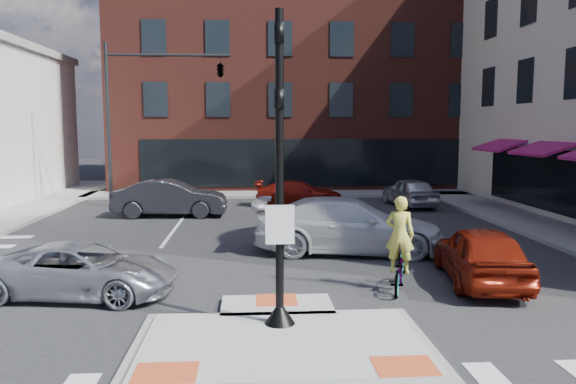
{
  "coord_description": "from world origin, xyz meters",
  "views": [
    {
      "loc": [
        -0.54,
        -10.18,
        3.95
      ],
      "look_at": [
        0.56,
        6.43,
        2.0
      ],
      "focal_mm": 35.0,
      "sensor_mm": 36.0,
      "label": 1
    }
  ],
  "objects": [
    {
      "name": "ground",
      "position": [
        0.0,
        0.0,
        0.0
      ],
      "size": [
        120.0,
        120.0,
        0.0
      ],
      "primitive_type": "plane",
      "color": "#28282B",
      "rests_on": "ground"
    },
    {
      "name": "refuge_island",
      "position": [
        0.0,
        -0.26,
        0.05
      ],
      "size": [
        5.4,
        4.65,
        0.13
      ],
      "color": "gray",
      "rests_on": "ground"
    },
    {
      "name": "sidewalk_e",
      "position": [
        10.8,
        10.0,
        0.07
      ],
      "size": [
        3.0,
        24.0,
        0.15
      ],
      "primitive_type": "cube",
      "color": "gray",
      "rests_on": "ground"
    },
    {
      "name": "sidewalk_n",
      "position": [
        3.0,
        22.0,
        0.07
      ],
      "size": [
        26.0,
        3.0,
        0.15
      ],
      "primitive_type": "cube",
      "color": "gray",
      "rests_on": "ground"
    },
    {
      "name": "building_n",
      "position": [
        3.0,
        31.99,
        7.8
      ],
      "size": [
        24.4,
        18.4,
        15.5
      ],
      "color": "#59231C",
      "rests_on": "ground"
    },
    {
      "name": "building_far_left",
      "position": [
        -4.0,
        52.0,
        5.0
      ],
      "size": [
        10.0,
        12.0,
        10.0
      ],
      "primitive_type": "cube",
      "color": "slate",
      "rests_on": "ground"
    },
    {
      "name": "building_far_right",
      "position": [
        9.0,
        54.0,
        6.0
      ],
      "size": [
        12.0,
        12.0,
        12.0
      ],
      "primitive_type": "cube",
      "color": "brown",
      "rests_on": "ground"
    },
    {
      "name": "signal_pole",
      "position": [
        0.0,
        0.4,
        2.36
      ],
      "size": [
        0.6,
        0.6,
        5.98
      ],
      "color": "black",
      "rests_on": "refuge_island"
    },
    {
      "name": "mast_arm_signal",
      "position": [
        -3.47,
        18.0,
        6.21
      ],
      "size": [
        6.1,
        2.24,
        8.0
      ],
      "color": "black",
      "rests_on": "ground"
    },
    {
      "name": "silver_suv",
      "position": [
        -4.5,
        2.88,
        0.62
      ],
      "size": [
        4.72,
        2.75,
        1.24
      ],
      "primitive_type": "imported",
      "rotation": [
        0.0,
        0.0,
        1.41
      ],
      "color": "silver",
      "rests_on": "ground"
    },
    {
      "name": "red_sedan",
      "position": [
        5.25,
        3.36,
        0.74
      ],
      "size": [
        2.34,
        4.52,
        1.47
      ],
      "primitive_type": "imported",
      "rotation": [
        0.0,
        0.0,
        3.0
      ],
      "color": "maroon",
      "rests_on": "ground"
    },
    {
      "name": "white_pickup",
      "position": [
        2.52,
        7.0,
        0.86
      ],
      "size": [
        6.21,
        3.23,
        1.72
      ],
      "primitive_type": "imported",
      "rotation": [
        0.0,
        0.0,
        1.43
      ],
      "color": "silver",
      "rests_on": "ground"
    },
    {
      "name": "bg_car_dark",
      "position": [
        -4.1,
        14.63,
        0.81
      ],
      "size": [
        4.96,
        1.83,
        1.62
      ],
      "primitive_type": "imported",
      "rotation": [
        0.0,
        0.0,
        1.55
      ],
      "color": "#2A292F",
      "rests_on": "ground"
    },
    {
      "name": "bg_car_silver",
      "position": [
        7.33,
        17.01,
        0.72
      ],
      "size": [
        2.08,
        4.36,
        1.44
      ],
      "primitive_type": "imported",
      "rotation": [
        0.0,
        0.0,
        3.23
      ],
      "color": "silver",
      "rests_on": "ground"
    },
    {
      "name": "bg_car_red",
      "position": [
        1.86,
        17.43,
        0.63
      ],
      "size": [
        4.53,
        2.25,
        1.27
      ],
      "primitive_type": "imported",
      "rotation": [
        0.0,
        0.0,
        1.46
      ],
      "color": "maroon",
      "rests_on": "ground"
    },
    {
      "name": "cyclist",
      "position": [
        3.0,
        2.8,
        0.78
      ],
      "size": [
        1.23,
        1.96,
        2.31
      ],
      "rotation": [
        0.0,
        0.0,
        2.8
      ],
      "color": "#3F3F44",
      "rests_on": "ground"
    }
  ]
}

